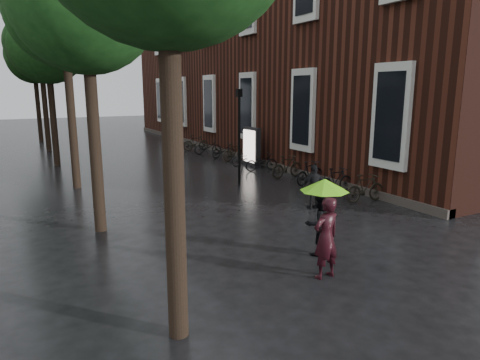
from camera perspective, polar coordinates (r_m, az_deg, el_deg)
ground at (r=8.81m, az=20.64°, el=-15.17°), size 120.00×120.00×0.00m
brick_building at (r=29.63m, az=5.97°, el=15.97°), size 10.20×33.20×12.00m
street_trees at (r=21.16m, az=-23.60°, el=17.64°), size 4.33×34.03×8.91m
person_burgundy at (r=9.16m, az=11.38°, el=-7.57°), size 0.67×0.47×1.76m
person_black at (r=10.41m, az=10.50°, el=-5.76°), size 0.78×0.62×1.54m
lime_umbrella at (r=9.38m, az=11.21°, el=-0.66°), size 1.07×1.07×1.57m
pedestrian_walking at (r=14.35m, az=9.84°, el=-0.91°), size 0.93×0.51×1.50m
parked_bicycles at (r=21.49m, az=2.11°, el=2.79°), size 2.08×15.46×1.03m
ad_lightbox at (r=22.06m, az=1.54°, el=4.44°), size 0.30×1.33×2.01m
lamp_post at (r=17.49m, az=-0.12°, el=7.00°), size 0.20×0.20×3.93m
cycle_sign at (r=23.95m, az=-21.62°, el=5.71°), size 0.13×0.45×2.47m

